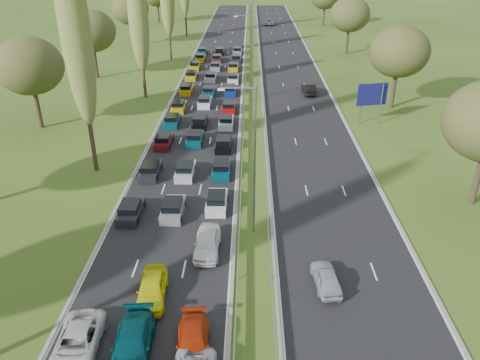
{
  "coord_description": "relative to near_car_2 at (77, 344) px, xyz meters",
  "views": [
    {
      "loc": [
        4.07,
        11.33,
        20.92
      ],
      "look_at": [
        3.27,
        49.13,
        1.5
      ],
      "focal_mm": 35.0,
      "sensor_mm": 36.0,
      "label": 1
    }
  ],
  "objects": [
    {
      "name": "ground",
      "position": [
        10.01,
        49.74,
        -0.74
      ],
      "size": [
        260.0,
        260.0,
        0.0
      ],
      "primitive_type": "plane",
      "color": "#324917",
      "rests_on": "ground"
    },
    {
      "name": "near_carriageway",
      "position": [
        3.26,
        52.24,
        -0.74
      ],
      "size": [
        10.5,
        215.0,
        0.04
      ],
      "primitive_type": "cube",
      "color": "black",
      "rests_on": "ground"
    },
    {
      "name": "far_carriageway",
      "position": [
        16.76,
        52.24,
        -0.74
      ],
      "size": [
        10.5,
        215.0,
        0.04
      ],
      "primitive_type": "cube",
      "color": "black",
      "rests_on": "ground"
    },
    {
      "name": "central_reservation",
      "position": [
        10.01,
        52.24,
        -0.19
      ],
      "size": [
        2.36,
        215.0,
        0.32
      ],
      "color": "gray",
      "rests_on": "ground"
    },
    {
      "name": "lamp_columns",
      "position": [
        10.01,
        47.74,
        5.26
      ],
      "size": [
        0.18,
        140.18,
        12.0
      ],
      "color": "gray",
      "rests_on": "ground"
    },
    {
      "name": "poplar_row",
      "position": [
        -5.99,
        37.91,
        11.65
      ],
      "size": [
        2.8,
        127.8,
        22.44
      ],
      "color": "#2D2116",
      "rests_on": "ground"
    },
    {
      "name": "woodland_left",
      "position": [
        -16.49,
        32.37,
        6.94
      ],
      "size": [
        8.0,
        166.0,
        11.1
      ],
      "color": "#2D2116",
      "rests_on": "ground"
    },
    {
      "name": "woodland_right",
      "position": [
        29.51,
        36.41,
        6.94
      ],
      "size": [
        8.0,
        153.0,
        11.1
      ],
      "color": "#2D2116",
      "rests_on": "ground"
    },
    {
      "name": "traffic_queue_fill",
      "position": [
        3.27,
        47.36,
        -0.3
      ],
      "size": [
        9.13,
        68.17,
        0.8
      ],
      "color": "black",
      "rests_on": "ground"
    },
    {
      "name": "near_car_2",
      "position": [
        0.0,
        0.0,
        0.0
      ],
      "size": [
        2.67,
        5.3,
        1.44
      ],
      "primitive_type": "imported",
      "rotation": [
        0.0,
        0.0,
        0.06
      ],
      "color": "silver",
      "rests_on": "near_carriageway"
    },
    {
      "name": "near_car_7",
      "position": [
        3.17,
        -0.09,
        0.05
      ],
      "size": [
        2.47,
        5.42,
        1.54
      ],
      "primitive_type": "imported",
      "rotation": [
        0.0,
        0.0,
        0.06
      ],
      "color": "#043F48",
      "rests_on": "near_carriageway"
    },
    {
      "name": "near_car_8",
      "position": [
        3.36,
        4.68,
        0.05
      ],
      "size": [
        2.13,
        4.62,
        1.53
      ],
      "primitive_type": "imported",
      "rotation": [
        0.0,
        0.0,
        0.07
      ],
      "color": "#D2D20E",
      "rests_on": "near_carriageway"
    },
    {
      "name": "near_car_11",
      "position": [
        6.52,
        0.26,
        -0.05
      ],
      "size": [
        2.19,
        4.7,
        1.33
      ],
      "primitive_type": "imported",
      "rotation": [
        0.0,
        0.0,
        0.07
      ],
      "color": "#A9290A",
      "rests_on": "near_carriageway"
    },
    {
      "name": "near_car_12",
      "position": [
        6.51,
        9.94,
        0.07
      ],
      "size": [
        1.91,
        4.63,
        1.57
      ],
      "primitive_type": "imported",
      "rotation": [
        0.0,
        0.0,
        -0.01
      ],
      "color": "white",
      "rests_on": "near_carriageway"
    },
    {
      "name": "far_car_0",
      "position": [
        14.87,
        6.16,
        -0.05
      ],
      "size": [
        1.92,
        4.06,
        1.34
      ],
      "primitive_type": "imported",
      "rotation": [
        0.0,
        0.0,
        3.23
      ],
      "color": "#9EA3A8",
      "rests_on": "far_carriageway"
    },
    {
      "name": "far_car_1",
      "position": [
        18.58,
        50.75,
        0.07
      ],
      "size": [
        1.93,
        4.86,
        1.57
      ],
      "primitive_type": "imported",
      "rotation": [
        0.0,
        0.0,
        3.2
      ],
      "color": "black",
      "rests_on": "far_carriageway"
    },
    {
      "name": "far_car_2",
      "position": [
        14.94,
        116.16,
        0.03
      ],
      "size": [
        2.72,
        5.51,
        1.5
      ],
      "primitive_type": "imported",
      "rotation": [
        0.0,
        0.0,
        3.1
      ],
      "color": "gray",
      "rests_on": "far_carriageway"
    },
    {
      "name": "direction_sign",
      "position": [
        24.91,
        38.12,
        2.83
      ],
      "size": [
        3.91,
        1.03,
        5.2
      ],
      "color": "gray",
      "rests_on": "ground"
    }
  ]
}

